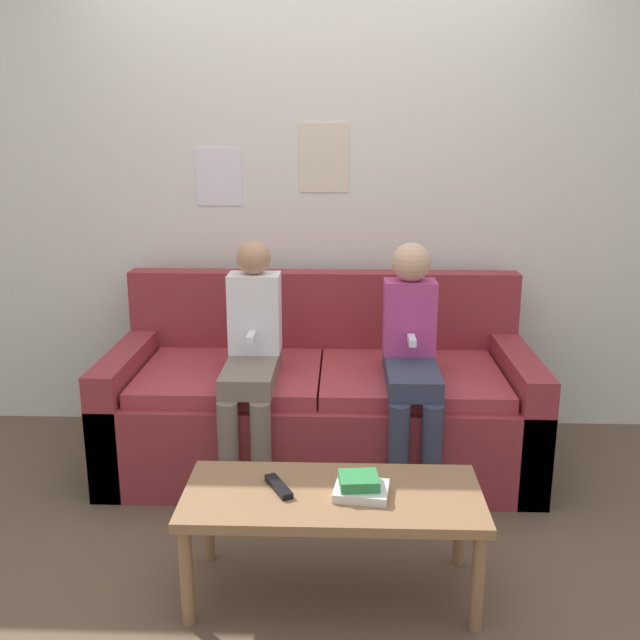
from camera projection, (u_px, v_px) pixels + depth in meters
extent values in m
plane|color=brown|center=(317.00, 518.00, 3.06)|extent=(10.00, 10.00, 0.00)
cube|color=silver|center=(324.00, 191.00, 3.80)|extent=(8.00, 0.06, 2.60)
cube|color=silver|center=(219.00, 177.00, 3.76)|extent=(0.24, 0.00, 0.30)
cube|color=beige|center=(324.00, 158.00, 3.72)|extent=(0.26, 0.00, 0.36)
cube|color=maroon|center=(321.00, 423.00, 3.51)|extent=(2.03, 0.90, 0.43)
cube|color=maroon|center=(323.00, 315.00, 3.76)|extent=(2.03, 0.14, 0.47)
cube|color=maroon|center=(130.00, 405.00, 3.52)|extent=(0.14, 0.90, 0.59)
cube|color=maroon|center=(514.00, 410.00, 3.46)|extent=(0.14, 0.90, 0.59)
cube|color=#A1343A|center=(231.00, 376.00, 3.43)|extent=(0.85, 0.74, 0.07)
cube|color=#A1343A|center=(411.00, 378.00, 3.40)|extent=(0.85, 0.74, 0.07)
cube|color=#8E6642|center=(333.00, 497.00, 2.48)|extent=(1.04, 0.46, 0.04)
cylinder|color=#8E6642|center=(187.00, 576.00, 2.36)|extent=(0.04, 0.04, 0.36)
cylinder|color=#8E6642|center=(478.00, 582.00, 2.33)|extent=(0.04, 0.04, 0.36)
cylinder|color=#8E6642|center=(208.00, 517.00, 2.73)|extent=(0.04, 0.04, 0.36)
cylinder|color=#8E6642|center=(460.00, 521.00, 2.69)|extent=(0.04, 0.04, 0.36)
cylinder|color=#756656|center=(229.00, 458.00, 3.06)|extent=(0.09, 0.09, 0.50)
cylinder|color=#756656|center=(261.00, 458.00, 3.05)|extent=(0.09, 0.09, 0.50)
cube|color=#756656|center=(252.00, 371.00, 3.25)|extent=(0.23, 0.55, 0.09)
cube|color=white|center=(255.00, 313.00, 3.35)|extent=(0.24, 0.16, 0.37)
sphere|color=tan|center=(254.00, 258.00, 3.28)|extent=(0.16, 0.16, 0.16)
cube|color=white|center=(251.00, 337.00, 3.22)|extent=(0.03, 0.12, 0.03)
cylinder|color=#33384C|center=(398.00, 460.00, 3.03)|extent=(0.09, 0.09, 0.50)
cylinder|color=#33384C|center=(431.00, 461.00, 3.03)|extent=(0.09, 0.09, 0.50)
cube|color=#33384C|center=(411.00, 373.00, 3.23)|extent=(0.23, 0.55, 0.09)
cube|color=#B73D7F|center=(409.00, 317.00, 3.33)|extent=(0.24, 0.16, 0.35)
sphere|color=tan|center=(411.00, 262.00, 3.26)|extent=(0.18, 0.18, 0.18)
cube|color=white|center=(412.00, 340.00, 3.20)|extent=(0.03, 0.12, 0.03)
cube|color=black|center=(279.00, 487.00, 2.49)|extent=(0.11, 0.17, 0.02)
cube|color=silver|center=(361.00, 491.00, 2.45)|extent=(0.20, 0.18, 0.03)
cube|color=#2D8442|center=(359.00, 481.00, 2.45)|extent=(0.14, 0.13, 0.04)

